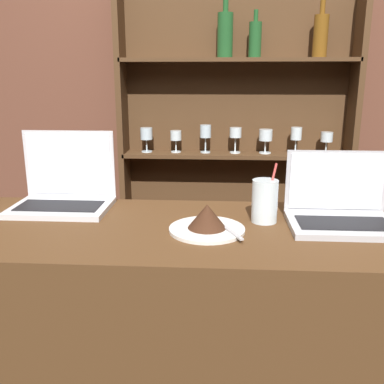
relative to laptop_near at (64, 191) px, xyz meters
name	(u,v)px	position (x,y,z in m)	size (l,w,h in m)	color
bar_counter	(226,379)	(0.56, -0.18, -0.58)	(1.84, 0.56, 1.05)	#4C3019
back_wall	(227,101)	(0.56, 1.03, 0.24)	(7.00, 0.06, 2.70)	brown
back_shelf	(235,162)	(0.61, 0.95, -0.08)	(1.23, 0.18, 1.95)	#472D19
laptop_near	(64,191)	(0.00, 0.00, 0.00)	(0.32, 0.23, 0.25)	silver
laptop_far	(340,210)	(0.89, -0.12, -0.01)	(0.31, 0.22, 0.21)	#ADADB2
cake_plate	(207,221)	(0.49, -0.21, -0.03)	(0.22, 0.22, 0.08)	silver
water_glass	(265,201)	(0.66, -0.11, 0.01)	(0.08, 0.08, 0.18)	silver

